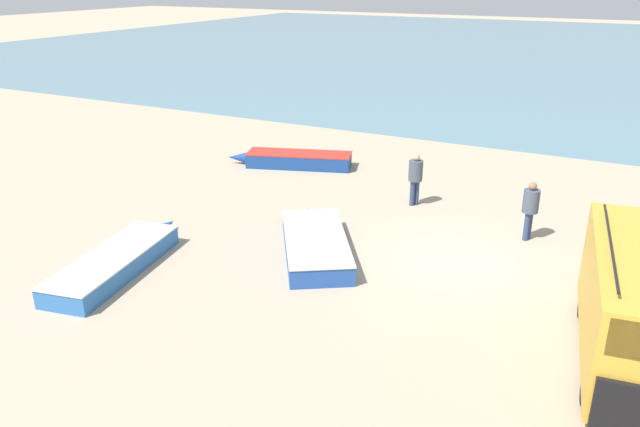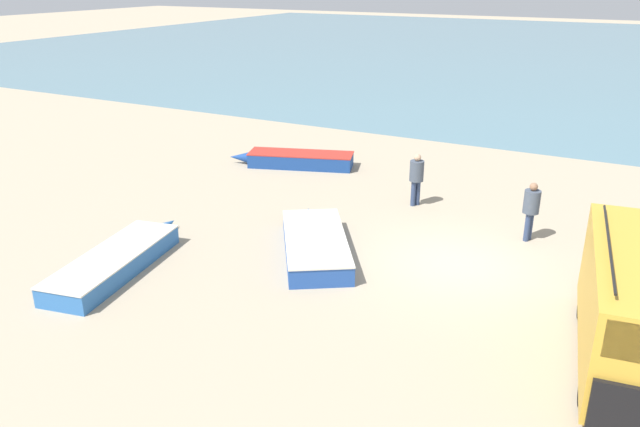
{
  "view_description": "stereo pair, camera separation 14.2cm",
  "coord_description": "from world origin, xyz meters",
  "px_view_note": "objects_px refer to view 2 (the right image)",
  "views": [
    {
      "loc": [
        3.74,
        -14.9,
        7.2
      ],
      "look_at": [
        -3.69,
        -0.76,
        1.0
      ],
      "focal_mm": 35.0,
      "sensor_mm": 36.0,
      "label": 1
    },
    {
      "loc": [
        3.87,
        -14.83,
        7.2
      ],
      "look_at": [
        -3.69,
        -0.76,
        1.0
      ],
      "focal_mm": 35.0,
      "sensor_mm": 36.0,
      "label": 2
    }
  ],
  "objects_px": {
    "fishing_rowboat_2": "(117,260)",
    "fishing_rowboat_1": "(315,243)",
    "fisherman_0": "(531,206)",
    "fishing_rowboat_0": "(296,159)",
    "fisherman_1": "(417,175)"
  },
  "relations": [
    {
      "from": "fishing_rowboat_2",
      "to": "fishing_rowboat_1",
      "type": "bearing_deg",
      "value": -61.48
    },
    {
      "from": "fishing_rowboat_2",
      "to": "fisherman_0",
      "type": "bearing_deg",
      "value": -63.49
    },
    {
      "from": "fishing_rowboat_0",
      "to": "fisherman_1",
      "type": "xyz_separation_m",
      "value": [
        5.68,
        -1.96,
        0.76
      ]
    },
    {
      "from": "fisherman_1",
      "to": "fisherman_0",
      "type": "bearing_deg",
      "value": 16.86
    },
    {
      "from": "fishing_rowboat_1",
      "to": "fishing_rowboat_2",
      "type": "xyz_separation_m",
      "value": [
        -4.0,
        -3.33,
        -0.01
      ]
    },
    {
      "from": "fishing_rowboat_0",
      "to": "fishing_rowboat_2",
      "type": "height_order",
      "value": "fishing_rowboat_0"
    },
    {
      "from": "fisherman_0",
      "to": "fisherman_1",
      "type": "bearing_deg",
      "value": -3.26
    },
    {
      "from": "fishing_rowboat_2",
      "to": "fisherman_1",
      "type": "bearing_deg",
      "value": -43.47
    },
    {
      "from": "fisherman_0",
      "to": "fishing_rowboat_2",
      "type": "bearing_deg",
      "value": 51.76
    },
    {
      "from": "fisherman_0",
      "to": "fishing_rowboat_1",
      "type": "bearing_deg",
      "value": 50.06
    },
    {
      "from": "fishing_rowboat_2",
      "to": "fisherman_1",
      "type": "xyz_separation_m",
      "value": [
        5.13,
        8.16,
        0.79
      ]
    },
    {
      "from": "fishing_rowboat_1",
      "to": "fisherman_1",
      "type": "height_order",
      "value": "fisherman_1"
    },
    {
      "from": "fishing_rowboat_0",
      "to": "fishing_rowboat_1",
      "type": "height_order",
      "value": "fishing_rowboat_0"
    },
    {
      "from": "fisherman_0",
      "to": "fishing_rowboat_0",
      "type": "bearing_deg",
      "value": -4.37
    },
    {
      "from": "fishing_rowboat_2",
      "to": "fisherman_0",
      "type": "height_order",
      "value": "fisherman_0"
    }
  ]
}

